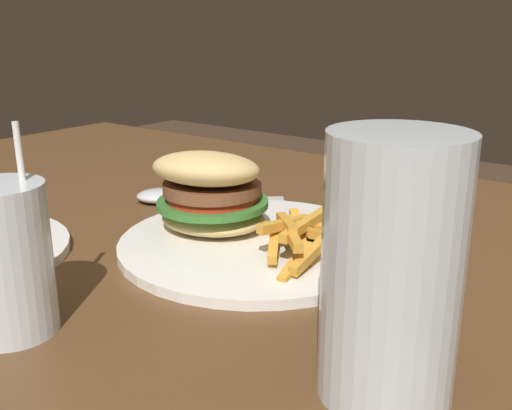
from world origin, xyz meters
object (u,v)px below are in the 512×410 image
spoon (165,196)px  meal_plate_near (235,216)px  juice_glass (6,265)px  beer_glass (391,276)px

spoon → meal_plate_near: bearing=118.0°
juice_glass → meal_plate_near: bearing=-94.9°
beer_glass → juice_glass: bearing=20.8°
beer_glass → spoon: bearing=-27.4°
meal_plate_near → beer_glass: bearing=148.6°
meal_plate_near → juice_glass: juice_glass is taller
beer_glass → spoon: beer_glass is taller
meal_plate_near → spoon: bearing=-21.1°
juice_glass → spoon: (0.15, -0.31, -0.05)m
beer_glass → juice_glass: (0.26, 0.10, -0.03)m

